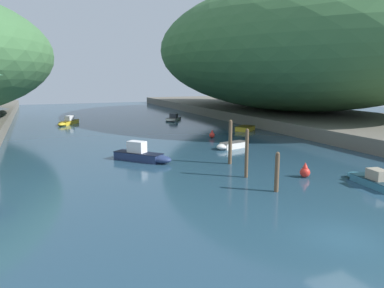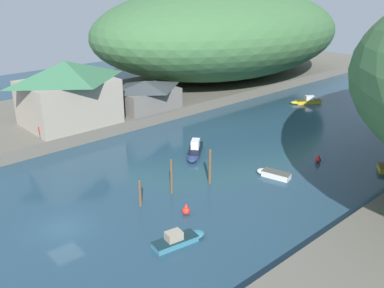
{
  "view_description": "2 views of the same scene",
  "coord_description": "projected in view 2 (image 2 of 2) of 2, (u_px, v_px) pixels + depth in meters",
  "views": [
    {
      "loc": [
        -12.64,
        -12.07,
        7.27
      ],
      "look_at": [
        -0.95,
        15.85,
        1.8
      ],
      "focal_mm": 35.0,
      "sensor_mm": 36.0,
      "label": 1
    },
    {
      "loc": [
        30.15,
        -12.69,
        19.67
      ],
      "look_at": [
        -2.28,
        16.72,
        2.59
      ],
      "focal_mm": 40.0,
      "sensor_mm": 36.0,
      "label": 2
    }
  ],
  "objects": [
    {
      "name": "hillside_left",
      "position": [
        220.0,
        32.0,
        81.82
      ],
      "size": [
        37.74,
        52.83,
        16.99
      ],
      "color": "#3D6B3D",
      "rests_on": "left_bank"
    },
    {
      "name": "person_by_boathouse",
      "position": [
        144.0,
        108.0,
        60.45
      ],
      "size": [
        0.31,
        0.42,
        1.69
      ],
      "rotation": [
        0.0,
        0.0,
        1.83
      ],
      "color": "#282D3D",
      "rests_on": "left_bank"
    },
    {
      "name": "mooring_post_second",
      "position": [
        171.0,
        176.0,
        41.17
      ],
      "size": [
        0.25,
        0.25,
        3.6
      ],
      "color": "brown",
      "rests_on": "water_surface"
    },
    {
      "name": "channel_buoy_far",
      "position": [
        318.0,
        159.0,
        48.6
      ],
      "size": [
        0.67,
        0.67,
        1.0
      ],
      "color": "red",
      "rests_on": "water_surface"
    },
    {
      "name": "boat_white_cruiser",
      "position": [
        195.0,
        151.0,
        50.5
      ],
      "size": [
        4.57,
        5.11,
        1.71
      ],
      "rotation": [
        0.0,
        0.0,
        3.84
      ],
      "color": "navy",
      "rests_on": "water_surface"
    },
    {
      "name": "boat_far_right_bank",
      "position": [
        272.0,
        174.0,
        45.18
      ],
      "size": [
        3.85,
        2.02,
        0.64
      ],
      "rotation": [
        0.0,
        0.0,
        1.82
      ],
      "color": "silver",
      "rests_on": "water_surface"
    },
    {
      "name": "mooring_post_middle",
      "position": [
        210.0,
        166.0,
        43.14
      ],
      "size": [
        0.3,
        0.3,
        3.75
      ],
      "color": "brown",
      "rests_on": "water_surface"
    },
    {
      "name": "boathouse_shed",
      "position": [
        145.0,
        94.0,
        62.58
      ],
      "size": [
        7.13,
        9.34,
        4.19
      ],
      "color": "slate",
      "rests_on": "left_bank"
    },
    {
      "name": "mooring_post_nearest",
      "position": [
        140.0,
        193.0,
        39.01
      ],
      "size": [
        0.29,
        0.29,
        2.61
      ],
      "color": "brown",
      "rests_on": "water_surface"
    },
    {
      "name": "boat_far_upstream",
      "position": [
        306.0,
        101.0,
        71.37
      ],
      "size": [
        3.8,
        5.07,
        1.31
      ],
      "rotation": [
        0.0,
        0.0,
        2.58
      ],
      "color": "gold",
      "rests_on": "water_surface"
    },
    {
      "name": "person_on_quay",
      "position": [
        40.0,
        131.0,
        51.33
      ],
      "size": [
        0.28,
        0.41,
        1.69
      ],
      "rotation": [
        0.0,
        0.0,
        1.39
      ],
      "color": "#282D3D",
      "rests_on": "left_bank"
    },
    {
      "name": "water_surface",
      "position": [
        281.0,
        142.0,
        54.68
      ],
      "size": [
        130.0,
        130.0,
        0.0
      ],
      "primitive_type": "plane",
      "color": "#234256",
      "rests_on": "ground"
    },
    {
      "name": "left_bank",
      "position": [
        151.0,
        96.0,
        73.26
      ],
      "size": [
        22.0,
        120.0,
        1.54
      ],
      "color": "#666056",
      "rests_on": "ground"
    },
    {
      "name": "boat_near_quay",
      "position": [
        180.0,
        239.0,
        33.85
      ],
      "size": [
        2.01,
        4.71,
        1.19
      ],
      "rotation": [
        0.0,
        0.0,
        6.13
      ],
      "color": "teal",
      "rests_on": "water_surface"
    },
    {
      "name": "waterfront_building",
      "position": [
        68.0,
        92.0,
        55.59
      ],
      "size": [
        9.51,
        12.05,
        8.29
      ],
      "color": "gray",
      "rests_on": "left_bank"
    },
    {
      "name": "channel_buoy_near",
      "position": [
        186.0,
        210.0,
        37.89
      ],
      "size": [
        0.74,
        0.74,
        1.11
      ],
      "color": "red",
      "rests_on": "water_surface"
    }
  ]
}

